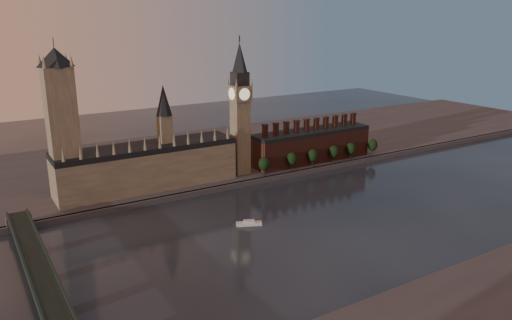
{
  "coord_description": "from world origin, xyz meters",
  "views": [
    {
      "loc": [
        -177.96,
        -221.28,
        124.7
      ],
      "look_at": [
        -9.16,
        55.0,
        31.09
      ],
      "focal_mm": 35.0,
      "sensor_mm": 36.0,
      "label": 1
    }
  ],
  "objects_px": {
    "victoria_tower": "(62,121)",
    "big_ben": "(240,108)",
    "westminster_bridge": "(46,288)",
    "river_boat": "(249,223)"
  },
  "relations": [
    {
      "from": "westminster_bridge",
      "to": "river_boat",
      "type": "relative_size",
      "value": 12.34
    },
    {
      "from": "victoria_tower",
      "to": "big_ben",
      "type": "bearing_deg",
      "value": -2.2
    },
    {
      "from": "victoria_tower",
      "to": "big_ben",
      "type": "relative_size",
      "value": 1.01
    },
    {
      "from": "victoria_tower",
      "to": "river_boat",
      "type": "distance_m",
      "value": 138.19
    },
    {
      "from": "victoria_tower",
      "to": "big_ben",
      "type": "height_order",
      "value": "victoria_tower"
    },
    {
      "from": "big_ben",
      "to": "river_boat",
      "type": "distance_m",
      "value": 110.22
    },
    {
      "from": "victoria_tower",
      "to": "river_boat",
      "type": "height_order",
      "value": "victoria_tower"
    },
    {
      "from": "victoria_tower",
      "to": "westminster_bridge",
      "type": "xyz_separation_m",
      "value": [
        -35.0,
        -117.7,
        -51.65
      ]
    },
    {
      "from": "westminster_bridge",
      "to": "river_boat",
      "type": "distance_m",
      "value": 125.6
    },
    {
      "from": "victoria_tower",
      "to": "westminster_bridge",
      "type": "relative_size",
      "value": 0.54
    }
  ]
}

